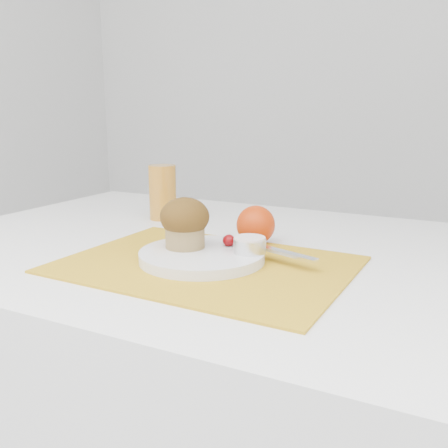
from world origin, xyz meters
The scene contains 11 objects.
table centered at (0.00, 0.05, 0.38)m, with size 1.20×0.80×0.75m, color white.
placemat centered at (0.03, -0.07, 0.75)m, with size 0.46×0.34×0.00m, color gold.
plate centered at (0.01, -0.06, 0.76)m, with size 0.21×0.21×0.02m, color white.
ramekin centered at (0.09, -0.04, 0.78)m, with size 0.05×0.05×0.02m, color silver.
cream centered at (0.09, -0.04, 0.79)m, with size 0.05×0.05×0.01m, color white.
raspberry_near centered at (0.03, 0.00, 0.78)m, with size 0.02×0.02×0.02m, color #63020B.
raspberry_far centered at (0.04, -0.02, 0.78)m, with size 0.02×0.02×0.02m, color #520204.
butter_knife centered at (0.11, -0.01, 0.77)m, with size 0.20×0.02×0.00m, color white.
orange centered at (0.04, 0.09, 0.79)m, with size 0.07×0.07×0.07m, color #C73607.
juice_glass centered at (-0.23, 0.19, 0.81)m, with size 0.06×0.06×0.13m, color #C48024.
muffin centered at (-0.02, -0.06, 0.81)m, with size 0.08×0.08×0.09m.
Camera 1 is at (0.41, -0.75, 1.00)m, focal length 40.00 mm.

